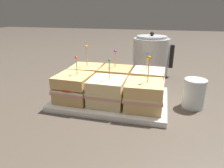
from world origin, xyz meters
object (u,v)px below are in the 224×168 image
Objects in this scene: sandwich_front_left at (74,88)px; sandwich_front_right at (144,95)px; serving_platter at (112,99)px; drinking_glass at (194,93)px; sandwich_back_center at (116,79)px; sandwich_back_right at (148,82)px; kettle_steel at (151,56)px; sandwich_front_center at (107,91)px; sandwich_back_left at (87,77)px.

sandwich_front_left is 0.91× the size of sandwich_front_right.
drinking_glass is (0.28, 0.02, 0.04)m from serving_platter.
sandwich_front_left is 0.98× the size of sandwich_back_center.
sandwich_back_right is at bearing 27.03° from sandwich_front_left.
drinking_glass reaches higher than serving_platter.
kettle_steel reaches higher than sandwich_front_left.
sandwich_front_center reaches higher than serving_platter.
sandwich_back_right is 0.72× the size of kettle_steel.
sandwich_back_left is 0.79× the size of kettle_steel.
sandwich_back_right reaches higher than drinking_glass.
sandwich_front_left is at bearing -134.22° from sandwich_back_center.
sandwich_back_left is at bearing 174.54° from drinking_glass.
sandwich_back_center is at bearing -110.14° from kettle_steel.
sandwich_front_left reaches higher than serving_platter.
sandwich_front_left is 1.00× the size of sandwich_front_center.
sandwich_front_center is at bearing -104.79° from kettle_steel.
sandwich_front_left is 0.24m from sandwich_front_right.
sandwich_front_left is 0.99× the size of sandwich_back_right.
serving_platter is at bearing -175.26° from drinking_glass.
serving_platter is 2.52× the size of sandwich_front_left.
serving_platter is 0.08m from sandwich_back_center.
sandwich_back_center is at bearing 133.91° from sandwich_front_right.
drinking_glass is at bearing 11.93° from sandwich_front_left.
sandwich_front_right is at bearing -27.57° from serving_platter.
serving_platter is 0.15m from sandwich_front_right.
sandwich_back_left is at bearing -127.64° from kettle_steel.
sandwich_front_left is 0.12m from sandwich_back_left.
sandwich_front_right is at bearing -0.30° from sandwich_front_left.
sandwich_front_center is 0.12m from sandwich_front_right.
sandwich_front_right is 0.42m from kettle_steel.
kettle_steel reaches higher than sandwich_front_right.
sandwich_front_left is 0.17m from sandwich_back_center.
kettle_steel is at bearing 75.21° from sandwich_front_center.
sandwich_back_right is at bearing 166.26° from drinking_glass.
kettle_steel is at bearing 52.36° from sandwich_back_left.
sandwich_back_center reaches higher than sandwich_front_left.
sandwich_front_center is at bearing -90.87° from sandwich_back_center.
serving_platter is 1.79× the size of kettle_steel.
drinking_glass is (0.40, 0.08, -0.01)m from sandwich_front_left.
sandwich_front_left and sandwich_front_center have the same top height.
sandwich_front_center is at bearing 179.15° from sandwich_front_right.
sandwich_front_left is 0.12m from sandwich_front_center.
sandwich_front_center is 0.18m from sandwich_back_right.
kettle_steel is at bearing 61.43° from sandwich_front_left.
sandwich_front_center is 0.12m from sandwich_back_center.
sandwich_back_left is at bearing 152.85° from serving_platter.
sandwich_front_center and sandwich_back_right have the same top height.
serving_platter is at bearing -153.09° from sandwich_back_right.
sandwich_front_right is 0.27m from sandwich_back_left.
sandwich_front_left is at bearing -118.57° from kettle_steel.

